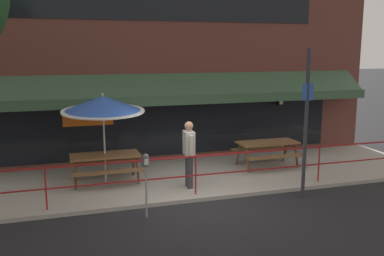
% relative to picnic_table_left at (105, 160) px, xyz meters
% --- Properties ---
extents(ground_plane, '(120.00, 120.00, 0.00)m').
position_rel_picnic_table_left_xyz_m(ground_plane, '(1.99, -1.92, -0.71)').
color(ground_plane, black).
extents(patio_deck, '(15.00, 4.00, 0.10)m').
position_rel_picnic_table_left_xyz_m(patio_deck, '(1.99, 0.08, -0.66)').
color(patio_deck, '#9E998E').
rests_on(patio_deck, ground).
extents(restaurant_building, '(15.00, 1.60, 7.36)m').
position_rel_picnic_table_left_xyz_m(restaurant_building, '(1.99, 2.31, 2.95)').
color(restaurant_building, brown).
rests_on(restaurant_building, ground).
extents(patio_railing, '(13.84, 0.04, 0.97)m').
position_rel_picnic_table_left_xyz_m(patio_railing, '(1.99, -1.62, 0.09)').
color(patio_railing, maroon).
rests_on(patio_railing, patio_deck).
extents(picnic_table_left, '(1.80, 1.42, 0.76)m').
position_rel_picnic_table_left_xyz_m(picnic_table_left, '(0.00, 0.00, 0.00)').
color(picnic_table_left, brown).
rests_on(picnic_table_left, patio_deck).
extents(picnic_table_centre, '(1.80, 1.42, 0.76)m').
position_rel_picnic_table_left_xyz_m(picnic_table_centre, '(4.82, 0.13, 0.00)').
color(picnic_table_centre, brown).
rests_on(picnic_table_centre, patio_deck).
extents(patio_umbrella_left, '(2.14, 2.14, 2.38)m').
position_rel_picnic_table_left_xyz_m(patio_umbrella_left, '(-0.00, 0.06, 1.47)').
color(patio_umbrella_left, '#B7B2A8').
rests_on(patio_umbrella_left, patio_deck).
extents(pedestrian_walking, '(0.27, 0.62, 1.71)m').
position_rel_picnic_table_left_xyz_m(pedestrian_walking, '(1.99, -1.05, 0.35)').
color(pedestrian_walking, '#333338').
rests_on(pedestrian_walking, patio_deck).
extents(parking_meter_near, '(0.15, 0.16, 1.42)m').
position_rel_picnic_table_left_xyz_m(parking_meter_near, '(0.59, -2.48, 0.44)').
color(parking_meter_near, gray).
rests_on(parking_meter_near, ground).
extents(street_sign_pole, '(0.28, 0.09, 3.61)m').
position_rel_picnic_table_left_xyz_m(street_sign_pole, '(4.50, -2.37, 1.16)').
color(street_sign_pole, '#2D2D33').
rests_on(street_sign_pole, ground).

